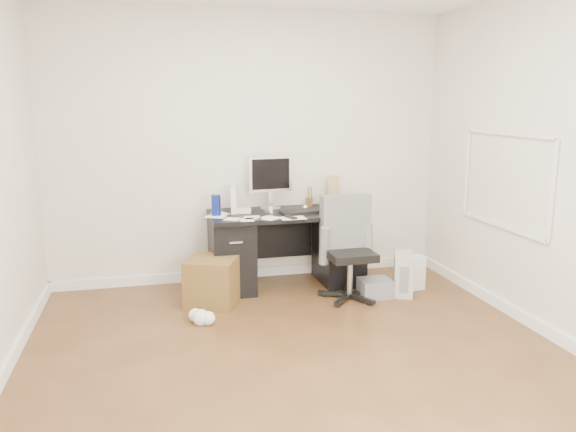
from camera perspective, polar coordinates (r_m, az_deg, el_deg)
name	(u,v)px	position (r m, az deg, el deg)	size (l,w,h in m)	color
ground	(300,360)	(4.16, 1.23, -14.39)	(4.00, 4.00, 0.00)	#422A15
room_shell	(305,126)	(3.77, 1.70, 9.10)	(4.02, 4.02, 2.71)	beige
desk	(286,246)	(5.59, -0.16, -3.10)	(1.50, 0.70, 0.75)	black
loose_papers	(268,214)	(5.42, -2.09, 0.23)	(1.10, 0.60, 0.00)	silver
lcd_monitor	(270,183)	(5.58, -1.81, 3.41)	(0.44, 0.25, 0.55)	silver
keyboard	(303,212)	(5.46, 1.56, 0.45)	(0.46, 0.16, 0.03)	black
computer_mouse	(305,208)	(5.58, 1.75, 0.86)	(0.06, 0.06, 0.06)	silver
travel_mug	(216,205)	(5.37, -7.31, 1.10)	(0.09, 0.09, 0.20)	navy
white_binder	(234,199)	(5.51, -5.50, 1.72)	(0.10, 0.22, 0.26)	silver
magazine_file	(333,192)	(5.80, 4.64, 2.45)	(0.13, 0.26, 0.30)	#A47E4F
pen_cup	(309,197)	(5.78, 2.18, 1.97)	(0.09, 0.09, 0.21)	#523117
yellow_book	(357,209)	(5.58, 7.07, 0.67)	(0.18, 0.23, 0.04)	yellow
paper_remote	(293,217)	(5.22, 0.49, -0.11)	(0.23, 0.19, 0.02)	silver
office_chair	(350,249)	(5.22, 6.36, -3.36)	(0.54, 0.54, 0.96)	#595B59
pc_tower	(403,273)	(5.53, 11.63, -5.74)	(0.17, 0.39, 0.39)	#A8A598
shopping_bag	(412,273)	(5.65, 12.46, -5.67)	(0.25, 0.18, 0.34)	silver
wicker_basket	(213,281)	(5.18, -7.67, -6.58)	(0.43, 0.43, 0.43)	#4B3416
desk_printer	(375,288)	(5.41, 8.85, -7.24)	(0.29, 0.24, 0.17)	slate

